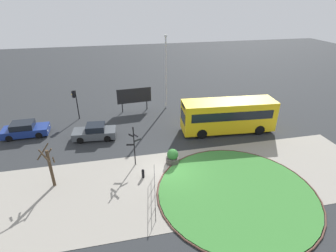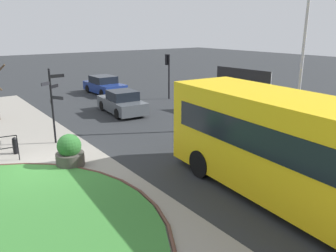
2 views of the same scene
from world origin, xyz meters
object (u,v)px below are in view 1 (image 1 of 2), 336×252
object	(u,v)px
planter_near_signpost	(173,157)
lamppost_tall	(166,71)
car_far_lane	(25,130)
traffic_light_near	(75,98)
bollard_foreground	(143,173)
signpost_directional	(134,143)
car_near_lane	(95,132)
bus_yellow	(228,115)
street_tree_bare	(50,166)
billboard_left	(134,96)

from	to	relation	value
planter_near_signpost	lamppost_tall	bearing A→B (deg)	80.68
car_far_lane	traffic_light_near	distance (m)	5.86
lamppost_tall	planter_near_signpost	xyz separation A→B (m)	(-1.94, -11.85, -4.04)
traffic_light_near	planter_near_signpost	bearing A→B (deg)	129.24
bollard_foreground	traffic_light_near	world-z (taller)	traffic_light_near
signpost_directional	car_near_lane	distance (m)	6.39
car_far_lane	planter_near_signpost	xyz separation A→B (m)	(13.12, -7.75, -0.09)
lamppost_tall	traffic_light_near	bearing A→B (deg)	-174.19
bus_yellow	planter_near_signpost	bearing A→B (deg)	37.64
car_near_lane	planter_near_signpost	world-z (taller)	car_near_lane
bus_yellow	street_tree_bare	xyz separation A→B (m)	(-15.88, -5.38, 0.00)
bollard_foreground	car_near_lane	distance (m)	8.09
bollard_foreground	billboard_left	size ratio (longest dim) A/B	0.19
signpost_directional	street_tree_bare	bearing A→B (deg)	-167.02
planter_near_signpost	street_tree_bare	xyz separation A→B (m)	(-9.15, -0.95, 1.17)
bus_yellow	lamppost_tall	size ratio (longest dim) A/B	1.08
signpost_directional	traffic_light_near	size ratio (longest dim) A/B	1.05
lamppost_tall	planter_near_signpost	size ratio (longest dim) A/B	6.67
bollard_foreground	planter_near_signpost	size ratio (longest dim) A/B	0.58
car_far_lane	lamppost_tall	size ratio (longest dim) A/B	0.50
traffic_light_near	bollard_foreground	bearing A→B (deg)	116.56
bus_yellow	bollard_foreground	bearing A→B (deg)	36.26
bollard_foreground	lamppost_tall	world-z (taller)	lamppost_tall
car_near_lane	street_tree_bare	distance (m)	7.32
car_far_lane	traffic_light_near	xyz separation A→B (m)	(4.69, 3.04, 1.78)
bus_yellow	planter_near_signpost	distance (m)	8.14
planter_near_signpost	billboard_left	bearing A→B (deg)	99.21
signpost_directional	billboard_left	size ratio (longest dim) A/B	0.86
bollard_foreground	traffic_light_near	distance (m)	13.68
car_far_lane	signpost_directional	bearing A→B (deg)	-37.28
traffic_light_near	lamppost_tall	distance (m)	10.65
signpost_directional	bollard_foreground	distance (m)	2.54
traffic_light_near	lamppost_tall	xyz separation A→B (m)	(10.37, 1.06, 2.17)
car_far_lane	street_tree_bare	xyz separation A→B (m)	(3.96, -8.70, 1.08)
lamppost_tall	street_tree_bare	distance (m)	17.18
car_near_lane	street_tree_bare	world-z (taller)	street_tree_bare
car_near_lane	planter_near_signpost	size ratio (longest dim) A/B	3.22
traffic_light_near	planter_near_signpost	xyz separation A→B (m)	(8.43, -10.80, -1.86)
signpost_directional	traffic_light_near	world-z (taller)	signpost_directional
signpost_directional	billboard_left	distance (m)	11.34
bollard_foreground	bus_yellow	xyz separation A→B (m)	(9.38, 5.86, 1.37)
traffic_light_near	lamppost_tall	size ratio (longest dim) A/B	0.38
bollard_foreground	planter_near_signpost	bearing A→B (deg)	28.29
bollard_foreground	billboard_left	bearing A→B (deg)	86.76
car_near_lane	traffic_light_near	size ratio (longest dim) A/B	1.26
bus_yellow	street_tree_bare	distance (m)	16.77
car_far_lane	billboard_left	size ratio (longest dim) A/B	1.07
car_far_lane	traffic_light_near	world-z (taller)	traffic_light_near
signpost_directional	bollard_foreground	size ratio (longest dim) A/B	4.65
car_near_lane	traffic_light_near	distance (m)	5.74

